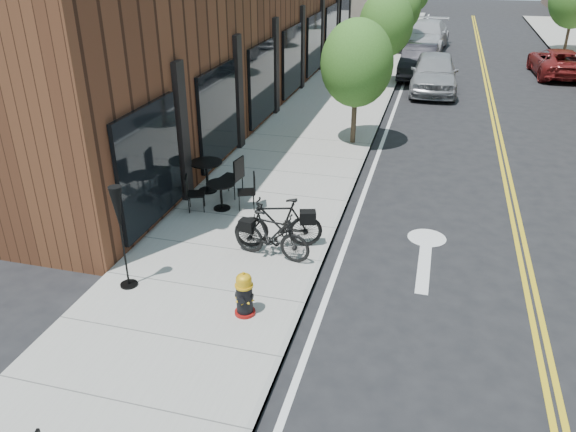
% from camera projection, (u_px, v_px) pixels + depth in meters
% --- Properties ---
extents(ground, '(120.00, 120.00, 0.00)m').
position_uv_depth(ground, '(305.00, 308.00, 10.12)').
color(ground, black).
rests_on(ground, ground).
extents(sidewalk_near, '(4.00, 70.00, 0.12)m').
position_uv_depth(sidewalk_near, '(317.00, 131.00, 19.20)').
color(sidewalk_near, '#9E9B93').
rests_on(sidewalk_near, ground).
extents(building_near, '(5.00, 28.00, 7.00)m').
position_uv_depth(building_near, '(229.00, 8.00, 22.18)').
color(building_near, '#4C2818').
rests_on(building_near, ground).
extents(tree_near_a, '(2.20, 2.20, 3.81)m').
position_uv_depth(tree_near_a, '(357.00, 63.00, 16.88)').
color(tree_near_a, '#382B1E').
rests_on(tree_near_a, sidewalk_near).
extents(tree_near_b, '(2.30, 2.30, 3.98)m').
position_uv_depth(tree_near_b, '(386.00, 24.00, 23.75)').
color(tree_near_b, '#382B1E').
rests_on(tree_near_b, sidewalk_near).
extents(tree_near_c, '(2.10, 2.10, 3.67)m').
position_uv_depth(tree_near_c, '(402.00, 8.00, 30.75)').
color(tree_near_c, '#382B1E').
rests_on(tree_near_c, sidewalk_near).
extents(fire_hydrant, '(0.37, 0.37, 0.84)m').
position_uv_depth(fire_hydrant, '(244.00, 294.00, 9.61)').
color(fire_hydrant, maroon).
rests_on(fire_hydrant, sidewalk_near).
extents(bicycle_left, '(1.91, 1.03, 1.11)m').
position_uv_depth(bicycle_left, '(278.00, 223.00, 11.66)').
color(bicycle_left, black).
rests_on(bicycle_left, sidewalk_near).
extents(bicycle_right, '(1.71, 0.71, 1.00)m').
position_uv_depth(bicycle_right, '(272.00, 235.00, 11.29)').
color(bicycle_right, black).
rests_on(bicycle_right, sidewalk_near).
extents(bistro_set_b, '(1.65, 0.95, 0.87)m').
position_uv_depth(bistro_set_b, '(221.00, 192.00, 13.37)').
color(bistro_set_b, black).
rests_on(bistro_set_b, sidewalk_near).
extents(bistro_set_c, '(1.96, 0.95, 1.04)m').
position_uv_depth(bistro_set_c, '(207.00, 172.00, 14.29)').
color(bistro_set_c, black).
rests_on(bistro_set_c, sidewalk_near).
extents(patio_umbrella, '(0.33, 0.33, 2.02)m').
position_uv_depth(patio_umbrella, '(119.00, 216.00, 9.93)').
color(patio_umbrella, black).
rests_on(patio_umbrella, sidewalk_near).
extents(parked_car_a, '(2.07, 4.86, 1.64)m').
position_uv_depth(parked_car_a, '(434.00, 72.00, 24.03)').
color(parked_car_a, gray).
rests_on(parked_car_a, ground).
extents(parked_car_b, '(1.70, 4.53, 1.48)m').
position_uv_depth(parked_car_b, '(419.00, 61.00, 26.64)').
color(parked_car_b, black).
rests_on(parked_car_b, ground).
extents(parked_car_c, '(2.80, 5.85, 1.65)m').
position_uv_depth(parked_car_c, '(426.00, 36.00, 33.09)').
color(parked_car_c, '#B9B9BE').
rests_on(parked_car_c, ground).
extents(parked_car_far, '(2.42, 4.79, 1.30)m').
position_uv_depth(parked_car_far, '(558.00, 62.00, 26.82)').
color(parked_car_far, maroon).
rests_on(parked_car_far, ground).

